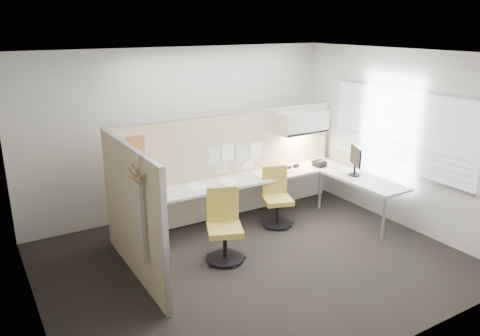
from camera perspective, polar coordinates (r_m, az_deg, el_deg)
floor at (r=6.63m, az=1.58°, el=-11.30°), size 5.50×4.50×0.01m
ceiling at (r=5.83m, az=1.82°, el=13.71°), size 5.50×4.50×0.01m
wall_back at (r=8.01m, az=-7.08°, el=4.41°), size 5.50×0.02×2.80m
wall_front at (r=4.48m, az=17.56°, el=-6.84°), size 5.50×0.02×2.80m
wall_left at (r=5.22m, az=-24.71°, el=-4.21°), size 0.02×4.50×2.80m
wall_right at (r=7.87m, az=18.81°, el=3.39°), size 0.02×4.50×2.80m
window_pane at (r=7.82m, az=18.80°, el=4.44°), size 0.01×2.80×1.30m
partition_back at (r=7.82m, az=-1.29°, el=0.25°), size 4.10×0.06×1.75m
partition_left at (r=6.09m, az=-12.99°, el=-5.31°), size 0.06×2.20×1.75m
desk at (r=7.72m, az=2.93°, el=-2.15°), size 4.00×2.07×0.73m
overhead_bin at (r=8.23m, az=7.63°, el=5.54°), size 0.90×0.36×0.38m
task_light_strip at (r=8.28m, az=7.57°, el=4.12°), size 0.60×0.06×0.02m
pinned_papers at (r=7.78m, az=-0.67°, el=1.39°), size 1.01×0.00×0.47m
poster at (r=7.01m, az=-12.60°, el=2.44°), size 0.28×0.00×0.35m
chair_left at (r=6.50m, az=-1.94°, el=-7.27°), size 0.60×0.62×1.00m
chair_right at (r=7.62m, az=4.46°, el=-3.74°), size 0.56×0.57×0.94m
monitor at (r=7.95m, az=13.88°, el=1.01°), size 0.22×0.42×0.48m
phone at (r=8.38m, az=9.65°, el=0.52°), size 0.23×0.22×0.12m
stapler at (r=8.17m, az=5.93°, el=0.04°), size 0.14×0.09×0.05m
tape_dispenser at (r=8.28m, az=6.84°, el=0.28°), size 0.11×0.08×0.06m
coat_hook at (r=5.38m, az=-12.33°, el=-2.08°), size 0.18×0.44×1.32m
paper_stack_0 at (r=7.04m, az=-9.99°, el=-3.09°), size 0.26×0.32×0.04m
paper_stack_1 at (r=7.28m, az=-5.28°, el=-2.26°), size 0.25×0.31×0.02m
paper_stack_2 at (r=7.36m, az=-1.40°, el=-1.86°), size 0.24×0.31×0.05m
paper_stack_3 at (r=7.83m, az=2.64°, el=-0.79°), size 0.23×0.30×0.01m
paper_stack_4 at (r=8.01m, az=5.02°, el=-0.38°), size 0.30×0.35×0.03m
paper_stack_5 at (r=8.24m, az=13.13°, el=-0.30°), size 0.27×0.33×0.02m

